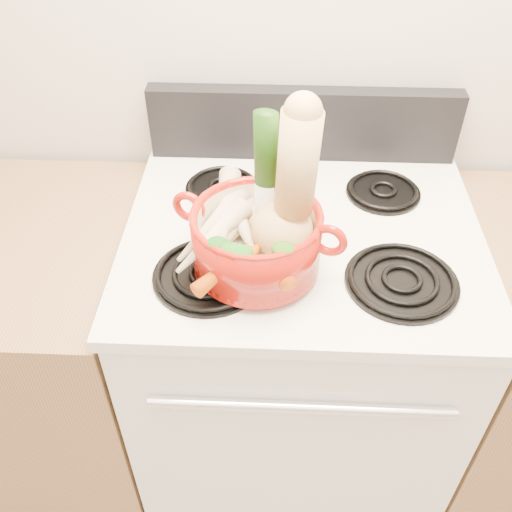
{
  "coord_description": "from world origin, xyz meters",
  "views": [
    {
      "loc": [
        -0.06,
        0.43,
        1.74
      ],
      "look_at": [
        -0.1,
        1.25,
        1.01
      ],
      "focal_mm": 40.0,
      "sensor_mm": 36.0,
      "label": 1
    }
  ],
  "objects_px": {
    "dutch_oven": "(256,240)",
    "leek": "(266,177)",
    "squash": "(296,188)",
    "stove_body": "(293,366)"
  },
  "relations": [
    {
      "from": "squash",
      "to": "leek",
      "type": "relative_size",
      "value": 1.05
    },
    {
      "from": "dutch_oven",
      "to": "squash",
      "type": "xyz_separation_m",
      "value": [
        0.07,
        0.01,
        0.12
      ]
    },
    {
      "from": "dutch_oven",
      "to": "squash",
      "type": "height_order",
      "value": "squash"
    },
    {
      "from": "dutch_oven",
      "to": "leek",
      "type": "bearing_deg",
      "value": 92.61
    },
    {
      "from": "stove_body",
      "to": "dutch_oven",
      "type": "distance_m",
      "value": 0.59
    },
    {
      "from": "squash",
      "to": "dutch_oven",
      "type": "bearing_deg",
      "value": -151.77
    },
    {
      "from": "dutch_oven",
      "to": "squash",
      "type": "relative_size",
      "value": 0.81
    },
    {
      "from": "squash",
      "to": "leek",
      "type": "bearing_deg",
      "value": 162.39
    },
    {
      "from": "dutch_oven",
      "to": "squash",
      "type": "distance_m",
      "value": 0.14
    },
    {
      "from": "stove_body",
      "to": "squash",
      "type": "relative_size",
      "value": 3.0
    }
  ]
}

